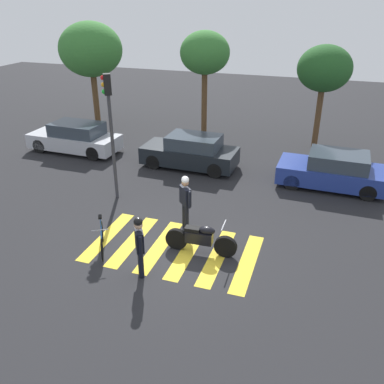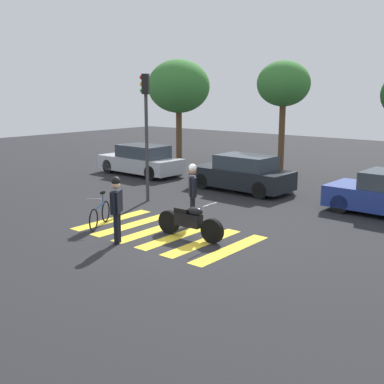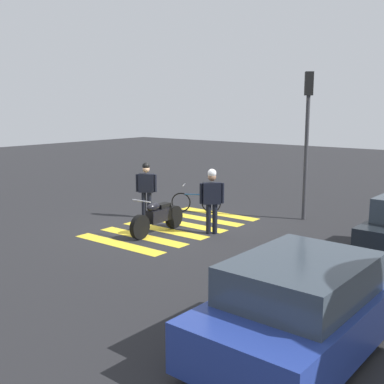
% 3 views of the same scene
% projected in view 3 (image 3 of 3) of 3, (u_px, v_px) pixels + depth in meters
% --- Properties ---
extents(ground_plane, '(60.00, 60.00, 0.00)m').
position_uv_depth(ground_plane, '(174.00, 227.00, 14.15)').
color(ground_plane, '#232326').
extents(police_motorcycle, '(2.16, 0.62, 1.05)m').
position_uv_depth(police_motorcycle, '(158.00, 217.00, 13.38)').
color(police_motorcycle, black).
rests_on(police_motorcycle, ground_plane).
extents(leaning_bicycle, '(0.88, 1.48, 0.99)m').
position_uv_depth(leaning_bicycle, '(196.00, 202.00, 16.06)').
color(leaning_bicycle, black).
rests_on(leaning_bicycle, ground_plane).
extents(officer_on_foot, '(0.43, 0.59, 1.79)m').
position_uv_depth(officer_on_foot, '(146.00, 186.00, 15.14)').
color(officer_on_foot, black).
rests_on(officer_on_foot, ground_plane).
extents(officer_by_motorcycle, '(0.50, 0.52, 1.83)m').
position_uv_depth(officer_by_motorcycle, '(212.00, 196.00, 13.23)').
color(officer_by_motorcycle, black).
rests_on(officer_by_motorcycle, ground_plane).
extents(crosswalk_stripes, '(4.95, 2.95, 0.01)m').
position_uv_depth(crosswalk_stripes, '(174.00, 227.00, 14.15)').
color(crosswalk_stripes, yellow).
rests_on(crosswalk_stripes, ground_plane).
extents(car_blue_hatchback, '(4.12, 1.96, 1.42)m').
position_uv_depth(car_blue_hatchback, '(305.00, 306.00, 6.93)').
color(car_blue_hatchback, black).
rests_on(car_blue_hatchback, ground_plane).
extents(traffic_light_pole, '(0.35, 0.33, 4.54)m').
position_uv_depth(traffic_light_pole, '(307.00, 123.00, 14.59)').
color(traffic_light_pole, '#38383D').
rests_on(traffic_light_pole, ground_plane).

